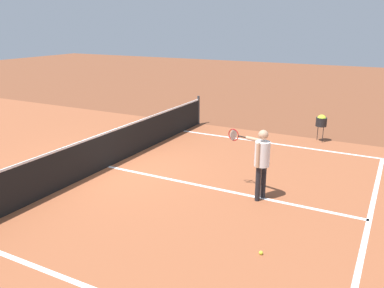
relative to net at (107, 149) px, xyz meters
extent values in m
plane|color=brown|center=(0.00, 0.00, -0.49)|extent=(60.00, 60.00, 0.00)
cube|color=#9E5433|center=(0.00, 0.00, -0.49)|extent=(10.62, 24.40, 0.00)
cube|color=white|center=(4.11, -5.95, -0.49)|extent=(0.10, 11.89, 0.01)
cube|color=white|center=(0.00, -6.40, -0.49)|extent=(8.22, 0.10, 0.01)
cube|color=white|center=(0.00, -3.20, -0.49)|extent=(0.10, 6.40, 0.01)
cylinder|color=#33383D|center=(5.25, 0.00, 0.04)|extent=(0.09, 0.09, 1.07)
cube|color=black|center=(0.00, 0.00, -0.04)|extent=(10.50, 0.02, 0.91)
cube|color=white|center=(0.00, 0.00, 0.44)|extent=(10.50, 0.03, 0.05)
cylinder|color=black|center=(-0.15, -4.18, -0.11)|extent=(0.11, 0.11, 0.76)
cylinder|color=black|center=(0.06, -4.23, -0.11)|extent=(0.11, 0.11, 0.76)
cylinder|color=white|center=(-0.04, -4.21, 0.54)|extent=(0.32, 0.32, 0.54)
sphere|color=tan|center=(-0.04, -4.21, 0.95)|extent=(0.21, 0.21, 0.21)
cylinder|color=tan|center=(-0.21, -4.17, 0.55)|extent=(0.08, 0.08, 0.52)
cylinder|color=tan|center=(0.18, -3.99, 0.76)|extent=(0.20, 0.52, 0.08)
cylinder|color=black|center=(0.27, -3.63, 0.76)|extent=(0.08, 0.22, 0.03)
torus|color=red|center=(0.32, -3.40, 0.76)|extent=(0.09, 0.28, 0.28)
cylinder|color=silver|center=(0.32, -3.40, 0.76)|extent=(0.24, 0.06, 0.25)
cylinder|color=black|center=(5.06, -4.49, 0.15)|extent=(0.34, 0.34, 0.28)
cylinder|color=black|center=(4.96, -4.59, -0.24)|extent=(0.02, 0.02, 0.50)
cylinder|color=black|center=(5.17, -4.39, -0.24)|extent=(0.02, 0.02, 0.50)
sphere|color=#CCE033|center=(5.06, -4.49, 0.24)|extent=(0.29, 0.29, 0.29)
sphere|color=#CCE033|center=(-2.12, -4.92, -0.46)|extent=(0.07, 0.07, 0.07)
camera|label=1|loc=(-7.73, -6.61, 3.18)|focal=37.20mm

